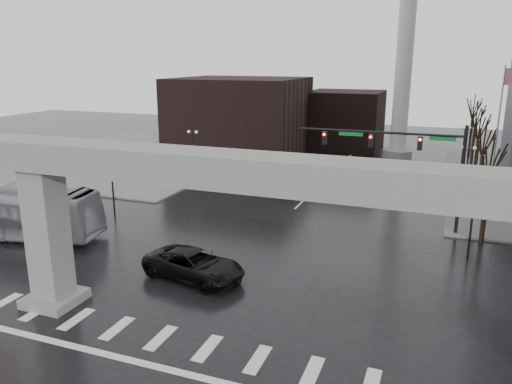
{
  "coord_description": "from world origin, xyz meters",
  "views": [
    {
      "loc": [
        11.4,
        -18.56,
        12.52
      ],
      "look_at": [
        0.84,
        9.17,
        4.5
      ],
      "focal_mm": 35.0,
      "sensor_mm": 36.0,
      "label": 1
    }
  ],
  "objects_px": {
    "city_bus": "(8,212)",
    "far_car": "(294,183)",
    "pickup_truck": "(194,265)",
    "signal_mast_arm": "(408,153)"
  },
  "relations": [
    {
      "from": "pickup_truck",
      "to": "city_bus",
      "type": "relative_size",
      "value": 0.46
    },
    {
      "from": "pickup_truck",
      "to": "city_bus",
      "type": "height_order",
      "value": "city_bus"
    },
    {
      "from": "city_bus",
      "to": "far_car",
      "type": "relative_size",
      "value": 2.78
    },
    {
      "from": "city_bus",
      "to": "far_car",
      "type": "height_order",
      "value": "city_bus"
    },
    {
      "from": "pickup_truck",
      "to": "far_car",
      "type": "distance_m",
      "value": 20.85
    },
    {
      "from": "signal_mast_arm",
      "to": "far_car",
      "type": "relative_size",
      "value": 2.5
    },
    {
      "from": "city_bus",
      "to": "signal_mast_arm",
      "type": "bearing_deg",
      "value": -75.82
    },
    {
      "from": "signal_mast_arm",
      "to": "pickup_truck",
      "type": "xyz_separation_m",
      "value": [
        -10.52,
        -13.52,
        -4.97
      ]
    },
    {
      "from": "pickup_truck",
      "to": "signal_mast_arm",
      "type": "bearing_deg",
      "value": -27.24
    },
    {
      "from": "far_car",
      "to": "signal_mast_arm",
      "type": "bearing_deg",
      "value": -32.48
    }
  ]
}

